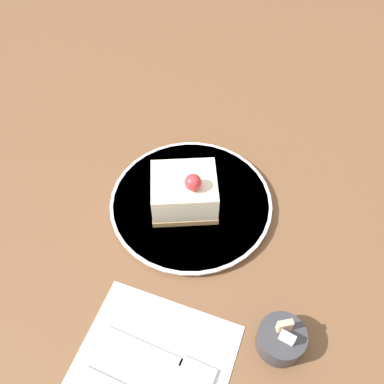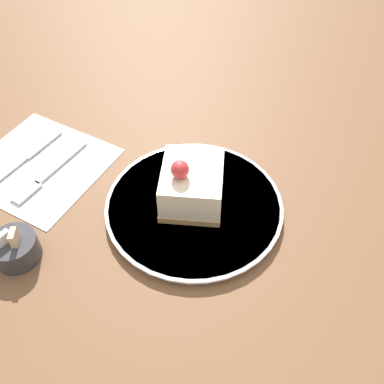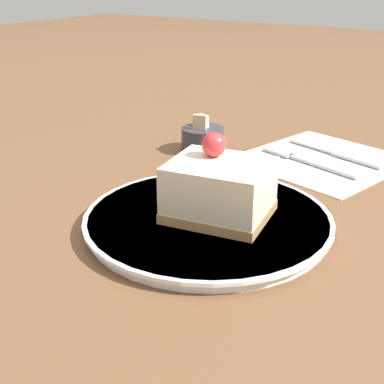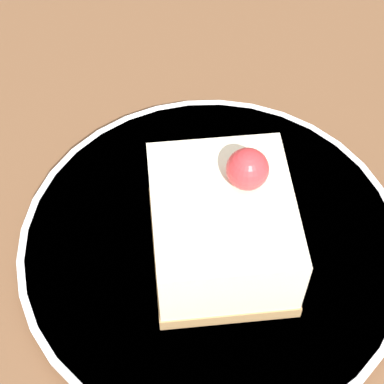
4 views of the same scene
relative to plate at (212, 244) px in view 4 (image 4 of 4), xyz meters
The scene contains 3 objects.
ground_plane 0.05m from the plate, 53.97° to the right, with size 4.00×4.00×0.00m, color brown.
plate is the anchor object (origin of this frame).
cake_slice 0.04m from the plate, 57.47° to the right, with size 0.11×0.12×0.09m.
Camera 4 is at (-0.03, -0.20, 0.39)m, focal length 60.00 mm.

